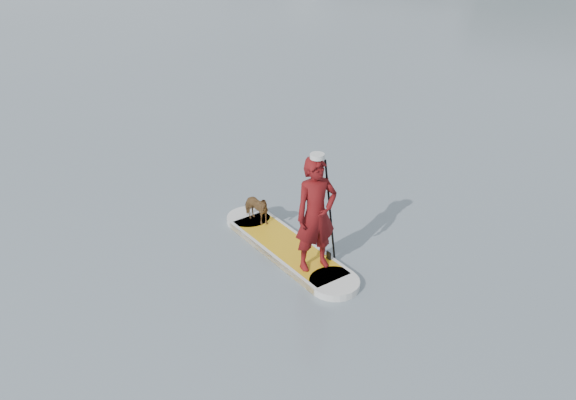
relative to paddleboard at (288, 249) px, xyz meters
The scene contains 6 objects.
ground 1.09m from the paddleboard, 161.33° to the right, with size 140.00×140.00×0.00m, color slate.
paddleboard is the anchor object (origin of this frame).
paddler 1.25m from the paddleboard, 17.73° to the right, with size 0.69×0.45×1.90m, color maroon.
white_cap 2.13m from the paddleboard, 17.73° to the right, with size 0.22×0.22×0.07m, color silver.
dog 1.06m from the paddleboard, 162.27° to the left, with size 0.30×0.66×0.56m, color brown.
paddle 1.08m from the paddleboard, ahead, with size 0.12×0.29×2.00m.
Camera 1 is at (6.57, -7.05, 5.91)m, focal length 40.00 mm.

